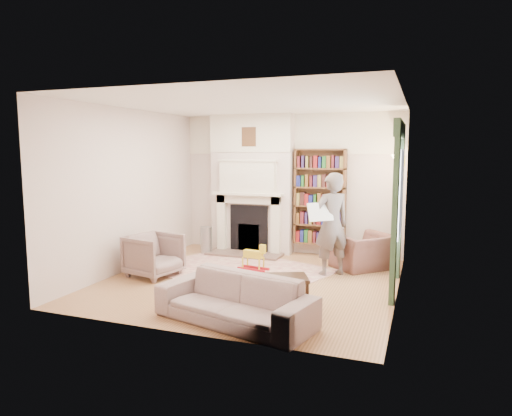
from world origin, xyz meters
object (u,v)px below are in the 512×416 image
at_px(sofa, 235,300).
at_px(coffee_table, 280,293).
at_px(armchair_reading, 363,252).
at_px(paraffin_heater, 206,240).
at_px(bookcase, 320,197).
at_px(rocking_horse, 253,257).
at_px(armchair_left, 154,255).
at_px(man_reading, 332,224).

distance_m(sofa, coffee_table, 0.73).
bearing_deg(armchair_reading, paraffin_heater, -47.67).
bearing_deg(bookcase, rocking_horse, -118.79).
bearing_deg(armchair_left, paraffin_heater, 10.14).
bearing_deg(paraffin_heater, armchair_reading, -2.38).
xyz_separation_m(armchair_left, coffee_table, (2.46, -0.84, -0.13)).
height_order(paraffin_heater, rocking_horse, paraffin_heater).
xyz_separation_m(coffee_table, paraffin_heater, (-2.39, 2.65, 0.05)).
distance_m(armchair_reading, sofa, 3.33).
bearing_deg(armchair_reading, rocking_horse, -21.40).
xyz_separation_m(bookcase, paraffin_heater, (-2.19, -0.60, -0.90)).
distance_m(bookcase, armchair_left, 3.40).
height_order(armchair_reading, coffee_table, armchair_reading).
bearing_deg(man_reading, sofa, 34.05).
relative_size(armchair_left, coffee_table, 1.11).
height_order(armchair_left, man_reading, man_reading).
bearing_deg(sofa, rocking_horse, 119.34).
bearing_deg(paraffin_heater, coffee_table, -48.01).
bearing_deg(armchair_reading, man_reading, 7.84).
height_order(sofa, paraffin_heater, sofa).
relative_size(bookcase, sofa, 0.94).
bearing_deg(sofa, armchair_left, 158.98).
bearing_deg(man_reading, armchair_reading, -167.75).
relative_size(armchair_reading, man_reading, 0.55).
bearing_deg(coffee_table, armchair_left, 137.06).
bearing_deg(armchair_left, coffee_table, -96.71).
xyz_separation_m(sofa, rocking_horse, (-0.64, 2.35, -0.05)).
bearing_deg(bookcase, man_reading, -69.78).
relative_size(bookcase, paraffin_heater, 3.36).
bearing_deg(rocking_horse, man_reading, 15.88).
xyz_separation_m(bookcase, sofa, (-0.19, -3.86, -0.89)).
height_order(armchair_left, sofa, armchair_left).
relative_size(paraffin_heater, rocking_horse, 1.02).
relative_size(man_reading, coffee_table, 2.46).
distance_m(sofa, paraffin_heater, 3.83).
distance_m(armchair_reading, coffee_table, 2.63).
relative_size(man_reading, paraffin_heater, 3.13).
height_order(coffee_table, rocking_horse, rocking_horse).
bearing_deg(armchair_reading, armchair_left, -17.57).
relative_size(armchair_reading, sofa, 0.48).
bearing_deg(armchair_left, rocking_horse, -45.62).
xyz_separation_m(armchair_left, rocking_horse, (1.43, 0.90, -0.12)).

